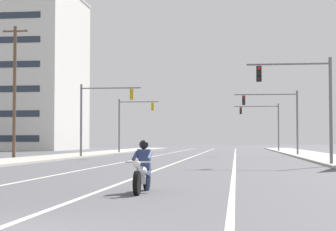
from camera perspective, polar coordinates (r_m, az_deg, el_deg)
name	(u,v)px	position (r m, az deg, el deg)	size (l,w,h in m)	color
lane_stripe_center	(194,156)	(53.40, 2.65, -4.06)	(0.16, 100.00, 0.01)	beige
lane_stripe_left	(156,156)	(53.78, -1.21, -4.05)	(0.16, 100.00, 0.01)	beige
lane_stripe_right	(235,156)	(53.25, 6.71, -4.05)	(0.16, 100.00, 0.01)	beige
sidewalk_kerb_right	(324,157)	(48.79, 15.34, -4.04)	(4.40, 110.00, 0.14)	#ADA89E
sidewalk_kerb_left	(64,156)	(50.49, -10.31, -4.04)	(4.40, 110.00, 0.14)	#ADA89E
motorcycle_with_rider	(142,171)	(15.95, -2.57, -5.60)	(0.70, 2.19, 1.46)	black
traffic_signal_near_right	(306,94)	(33.59, 13.62, 2.08)	(4.83, 0.37, 6.20)	slate
traffic_signal_near_left	(98,109)	(48.30, -6.96, 0.67)	(5.19, 0.37, 6.20)	slate
traffic_signal_mid_right	(278,112)	(55.28, 10.97, 0.35)	(6.01, 0.39, 6.20)	slate
traffic_signal_mid_left	(130,117)	(65.09, -3.77, -0.19)	(4.64, 0.37, 6.20)	slate
traffic_signal_far_right	(265,119)	(74.33, 9.69, -0.40)	(5.73, 0.37, 6.20)	slate
utility_pole_left_near	(15,90)	(46.43, -15.08, 2.50)	(2.04, 0.26, 10.47)	brown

